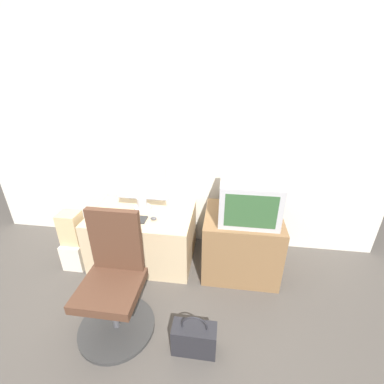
{
  "coord_description": "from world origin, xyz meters",
  "views": [
    {
      "loc": [
        0.53,
        -1.24,
        1.86
      ],
      "look_at": [
        0.24,
        0.93,
        0.8
      ],
      "focal_mm": 24.0,
      "sensor_mm": 36.0,
      "label": 1
    }
  ],
  "objects_px": {
    "office_chair": "(114,287)",
    "cardboard_box_lower": "(77,253)",
    "crt_tv": "(249,198)",
    "handbag": "(194,338)",
    "mouse": "(154,219)",
    "main_monitor": "(141,187)",
    "keyboard": "(131,219)"
  },
  "relations": [
    {
      "from": "main_monitor",
      "to": "keyboard",
      "type": "relative_size",
      "value": 1.82
    },
    {
      "from": "keyboard",
      "to": "cardboard_box_lower",
      "type": "distance_m",
      "value": 0.74
    },
    {
      "from": "main_monitor",
      "to": "mouse",
      "type": "distance_m",
      "value": 0.36
    },
    {
      "from": "crt_tv",
      "to": "office_chair",
      "type": "xyz_separation_m",
      "value": [
        -1.0,
        -0.77,
        -0.44
      ]
    },
    {
      "from": "main_monitor",
      "to": "office_chair",
      "type": "xyz_separation_m",
      "value": [
        0.05,
        -0.9,
        -0.42
      ]
    },
    {
      "from": "mouse",
      "to": "handbag",
      "type": "bearing_deg",
      "value": -59.05
    },
    {
      "from": "main_monitor",
      "to": "keyboard",
      "type": "bearing_deg",
      "value": -99.35
    },
    {
      "from": "cardboard_box_lower",
      "to": "crt_tv",
      "type": "bearing_deg",
      "value": 5.48
    },
    {
      "from": "main_monitor",
      "to": "crt_tv",
      "type": "distance_m",
      "value": 1.06
    },
    {
      "from": "keyboard",
      "to": "office_chair",
      "type": "xyz_separation_m",
      "value": [
        0.09,
        -0.67,
        -0.18
      ]
    },
    {
      "from": "crt_tv",
      "to": "handbag",
      "type": "distance_m",
      "value": 1.21
    },
    {
      "from": "main_monitor",
      "to": "handbag",
      "type": "height_order",
      "value": "main_monitor"
    },
    {
      "from": "crt_tv",
      "to": "cardboard_box_lower",
      "type": "distance_m",
      "value": 1.83
    },
    {
      "from": "keyboard",
      "to": "mouse",
      "type": "bearing_deg",
      "value": 5.32
    },
    {
      "from": "crt_tv",
      "to": "office_chair",
      "type": "bearing_deg",
      "value": -142.27
    },
    {
      "from": "mouse",
      "to": "main_monitor",
      "type": "bearing_deg",
      "value": 129.81
    },
    {
      "from": "mouse",
      "to": "handbag",
      "type": "relative_size",
      "value": 0.18
    },
    {
      "from": "mouse",
      "to": "handbag",
      "type": "xyz_separation_m",
      "value": [
        0.5,
        -0.83,
        -0.45
      ]
    },
    {
      "from": "crt_tv",
      "to": "keyboard",
      "type": "bearing_deg",
      "value": -174.59
    },
    {
      "from": "mouse",
      "to": "office_chair",
      "type": "bearing_deg",
      "value": -100.36
    },
    {
      "from": "office_chair",
      "to": "keyboard",
      "type": "bearing_deg",
      "value": 97.37
    },
    {
      "from": "mouse",
      "to": "crt_tv",
      "type": "xyz_separation_m",
      "value": [
        0.87,
        0.08,
        0.24
      ]
    },
    {
      "from": "main_monitor",
      "to": "cardboard_box_lower",
      "type": "relative_size",
      "value": 1.9
    },
    {
      "from": "keyboard",
      "to": "handbag",
      "type": "height_order",
      "value": "keyboard"
    },
    {
      "from": "office_chair",
      "to": "cardboard_box_lower",
      "type": "height_order",
      "value": "office_chair"
    },
    {
      "from": "main_monitor",
      "to": "office_chair",
      "type": "height_order",
      "value": "main_monitor"
    },
    {
      "from": "main_monitor",
      "to": "keyboard",
      "type": "xyz_separation_m",
      "value": [
        -0.04,
        -0.23,
        -0.24
      ]
    },
    {
      "from": "keyboard",
      "to": "cardboard_box_lower",
      "type": "xyz_separation_m",
      "value": [
        -0.61,
        -0.06,
        -0.42
      ]
    },
    {
      "from": "keyboard",
      "to": "office_chair",
      "type": "relative_size",
      "value": 0.3
    },
    {
      "from": "office_chair",
      "to": "cardboard_box_lower",
      "type": "bearing_deg",
      "value": 138.69
    },
    {
      "from": "office_chair",
      "to": "handbag",
      "type": "xyz_separation_m",
      "value": [
        0.63,
        -0.14,
        -0.25
      ]
    },
    {
      "from": "main_monitor",
      "to": "crt_tv",
      "type": "height_order",
      "value": "main_monitor"
    }
  ]
}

